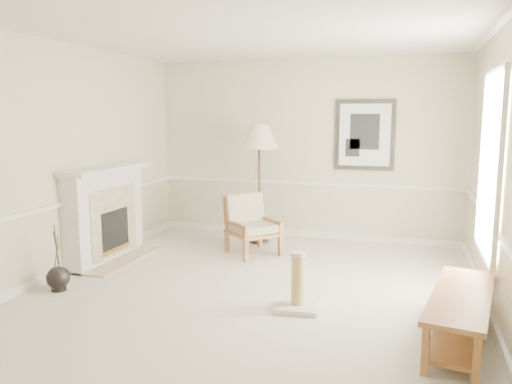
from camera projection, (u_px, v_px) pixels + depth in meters
ground at (253, 291)px, 5.74m from camera, size 5.50×5.50×0.00m
room at (267, 128)px, 5.49m from camera, size 5.04×5.54×2.92m
fireplace at (106, 215)px, 6.91m from camera, size 0.64×1.64×1.31m
floor_vase at (58, 278)px, 5.74m from camera, size 0.27×0.27×0.78m
armchair at (250, 222)px, 7.27m from camera, size 0.94×0.94×0.86m
floor_lamp at (259, 140)px, 7.70m from camera, size 0.63×0.63×1.86m
bench at (461, 310)px, 4.39m from camera, size 0.74×1.65×0.45m
scratching_post at (298, 291)px, 5.18m from camera, size 0.48×0.48×0.61m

